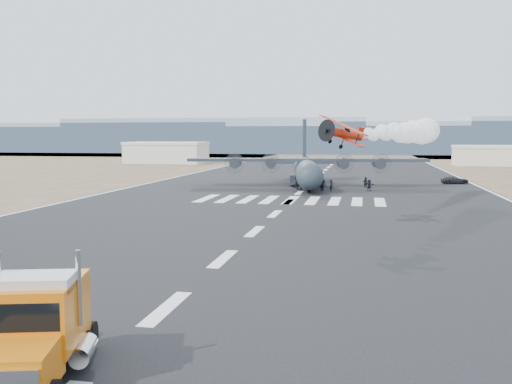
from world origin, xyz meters
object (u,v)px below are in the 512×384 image
(transport_aircraft, at_px, (306,168))
(crew_a, at_px, (331,185))
(support_vehicle, at_px, (455,180))
(crew_f, at_px, (369,185))
(crew_c, at_px, (323,185))
(hangar_right, at_px, (490,155))
(semi_truck, at_px, (37,329))
(crew_b, at_px, (365,183))
(crew_d, at_px, (298,185))
(crew_e, at_px, (300,185))
(crew_g, at_px, (296,183))
(aerobatic_biplane, at_px, (343,133))
(crew_h, at_px, (323,185))
(hangar_left, at_px, (167,152))

(transport_aircraft, distance_m, crew_a, 11.36)
(support_vehicle, relative_size, crew_f, 2.62)
(support_vehicle, height_order, crew_c, crew_c)
(hangar_right, bearing_deg, crew_f, -112.61)
(crew_a, height_order, crew_c, crew_a)
(semi_truck, distance_m, crew_b, 80.35)
(crew_d, bearing_deg, support_vehicle, 99.64)
(crew_b, height_order, crew_e, crew_b)
(transport_aircraft, xyz_separation_m, crew_g, (-1.19, -5.72, -2.15))
(semi_truck, xyz_separation_m, crew_e, (1.32, 73.06, -1.07))
(aerobatic_biplane, height_order, transport_aircraft, transport_aircraft)
(crew_b, height_order, crew_h, crew_b)
(hangar_right, distance_m, crew_b, 87.44)
(hangar_left, bearing_deg, aerobatic_biplane, -62.87)
(crew_b, relative_size, crew_d, 1.13)
(semi_truck, bearing_deg, crew_b, 66.46)
(crew_a, xyz_separation_m, crew_e, (-5.01, 0.49, -0.06))
(crew_d, bearing_deg, crew_f, 67.12)
(crew_e, bearing_deg, hangar_left, -135.84)
(aerobatic_biplane, xyz_separation_m, support_vehicle, (18.38, 53.76, -8.42))
(crew_g, relative_size, crew_h, 1.12)
(hangar_left, xyz_separation_m, transport_aircraft, (51.72, -71.66, -0.33))
(transport_aircraft, distance_m, crew_f, 13.82)
(crew_e, bearing_deg, aerobatic_biplane, 24.48)
(transport_aircraft, bearing_deg, crew_c, -75.87)
(aerobatic_biplane, distance_m, crew_e, 37.52)
(hangar_right, xyz_separation_m, crew_h, (-42.74, -85.31, -2.18))
(semi_truck, height_order, aerobatic_biplane, aerobatic_biplane)
(hangar_right, bearing_deg, crew_c, -116.38)
(transport_aircraft, xyz_separation_m, crew_h, (3.54, -8.65, -2.25))
(hangar_right, distance_m, aerobatic_biplane, 127.80)
(crew_a, relative_size, crew_b, 1.01)
(hangar_right, xyz_separation_m, crew_f, (-35.32, -84.79, -2.08))
(transport_aircraft, bearing_deg, crew_g, -109.69)
(hangar_left, distance_m, crew_f, 101.50)
(crew_c, distance_m, crew_d, 4.48)
(aerobatic_biplane, bearing_deg, crew_h, 116.78)
(crew_c, bearing_deg, semi_truck, -114.51)
(crew_h, bearing_deg, aerobatic_biplane, -157.41)
(support_vehicle, bearing_deg, crew_c, 112.16)
(hangar_left, xyz_separation_m, crew_e, (51.73, -81.13, -2.53))
(crew_f, bearing_deg, aerobatic_biplane, 112.01)
(crew_d, bearing_deg, semi_truck, -22.26)
(crew_f, bearing_deg, crew_e, 33.32)
(hangar_right, xyz_separation_m, aerobatic_biplane, (-38.14, -121.82, 6.09))
(hangar_left, relative_size, transport_aircraft, 0.59)
(hangar_left, distance_m, crew_a, 99.43)
(semi_truck, relative_size, support_vehicle, 1.85)
(support_vehicle, relative_size, crew_c, 2.68)
(aerobatic_biplane, xyz_separation_m, transport_aircraft, (-8.14, 45.16, -6.03))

